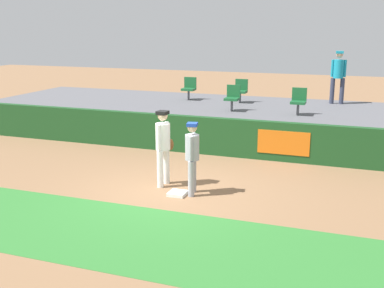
{
  "coord_description": "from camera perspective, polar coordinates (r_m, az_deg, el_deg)",
  "views": [
    {
      "loc": [
        4.09,
        -9.89,
        3.86
      ],
      "look_at": [
        0.19,
        0.92,
        1.0
      ],
      "focal_mm": 44.59,
      "sensor_mm": 36.0,
      "label": 1
    }
  ],
  "objects": [
    {
      "name": "seat_front_right",
      "position": [
        15.29,
        12.63,
        5.17
      ],
      "size": [
        0.45,
        0.44,
        0.84
      ],
      "color": "#4C4C51",
      "rests_on": "bleacher_platform"
    },
    {
      "name": "first_base",
      "position": [
        11.23,
        -1.74,
        -5.92
      ],
      "size": [
        0.4,
        0.4,
        0.08
      ],
      "primitive_type": "cube",
      "color": "white",
      "rests_on": "ground_plane"
    },
    {
      "name": "seat_back_center",
      "position": [
        17.47,
        5.84,
        6.5
      ],
      "size": [
        0.46,
        0.44,
        0.84
      ],
      "color": "#4C4C51",
      "rests_on": "bleacher_platform"
    },
    {
      "name": "field_wall",
      "position": [
        14.54,
        3.02,
        0.91
      ],
      "size": [
        18.0,
        0.26,
        1.16
      ],
      "color": "#19471E",
      "rests_on": "ground_plane"
    },
    {
      "name": "ground_plane",
      "position": [
        11.38,
        -2.48,
        -5.87
      ],
      "size": [
        60.0,
        60.0,
        0.0
      ],
      "primitive_type": "plane",
      "color": "#846042"
    },
    {
      "name": "player_runner_visitor",
      "position": [
        11.0,
        0.03,
        -1.13
      ],
      "size": [
        0.38,
        0.47,
        1.71
      ],
      "rotation": [
        0.0,
        0.0,
        -1.39
      ],
      "color": "#9EA3AD",
      "rests_on": "ground_plane"
    },
    {
      "name": "bleacher_platform",
      "position": [
        16.97,
        5.51,
        2.72
      ],
      "size": [
        18.0,
        4.8,
        1.14
      ],
      "primitive_type": "cube",
      "color": "#59595E",
      "rests_on": "ground_plane"
    },
    {
      "name": "seat_back_left",
      "position": [
        18.05,
        -0.33,
        6.81
      ],
      "size": [
        0.47,
        0.44,
        0.84
      ],
      "color": "#4C4C51",
      "rests_on": "bleacher_platform"
    },
    {
      "name": "player_fielder_home",
      "position": [
        11.63,
        -3.45,
        0.13
      ],
      "size": [
        0.38,
        0.57,
        1.87
      ],
      "rotation": [
        0.0,
        0.0,
        -1.64
      ],
      "color": "white",
      "rests_on": "ground_plane"
    },
    {
      "name": "grass_foreground_strip",
      "position": [
        9.32,
        -8.3,
        -10.62
      ],
      "size": [
        18.0,
        2.8,
        0.01
      ],
      "primitive_type": "cube",
      "color": "#2D722D",
      "rests_on": "ground_plane"
    },
    {
      "name": "seat_front_center",
      "position": [
        15.69,
        4.87,
        5.68
      ],
      "size": [
        0.44,
        0.44,
        0.84
      ],
      "color": "#4C4C51",
      "rests_on": "bleacher_platform"
    },
    {
      "name": "spectator_hooded",
      "position": [
        17.8,
        17.1,
        8.07
      ],
      "size": [
        0.52,
        0.39,
        1.86
      ],
      "rotation": [
        0.0,
        0.0,
        3.24
      ],
      "color": "#33384C",
      "rests_on": "bleacher_platform"
    }
  ]
}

